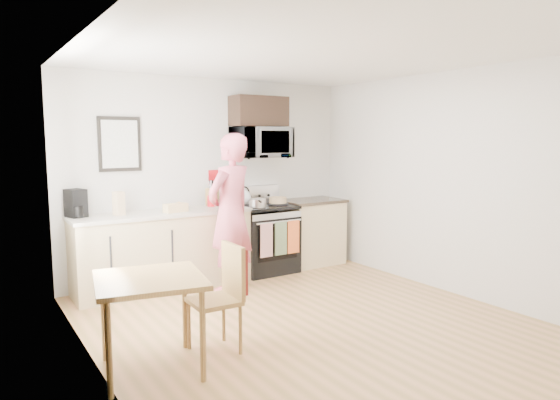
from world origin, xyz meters
TOP-DOWN VIEW (x-y plane):
  - floor at (0.00, 0.00)m, footprint 4.60×4.60m
  - back_wall at (0.00, 2.30)m, footprint 4.00×0.04m
  - left_wall at (-2.00, 0.00)m, footprint 0.04×4.60m
  - right_wall at (2.00, 0.00)m, footprint 0.04×4.60m
  - ceiling at (0.00, 0.00)m, footprint 4.00×4.60m
  - window at (-1.96, 0.80)m, footprint 0.06×1.40m
  - cabinet_left at (-0.80, 2.00)m, footprint 2.10×0.60m
  - countertop_left at (-0.80, 2.00)m, footprint 2.14×0.64m
  - cabinet_right at (1.43, 2.00)m, footprint 0.84×0.60m
  - countertop_right at (1.43, 2.00)m, footprint 0.88×0.64m
  - range at (0.63, 1.98)m, footprint 0.76×0.70m
  - microwave at (0.63, 2.08)m, footprint 0.76×0.51m
  - upper_cabinet at (0.63, 2.12)m, footprint 0.76×0.35m
  - wall_art at (-1.20, 2.28)m, footprint 0.50×0.04m
  - wall_trivet at (0.05, 2.28)m, footprint 0.20×0.02m
  - person at (-0.17, 1.45)m, footprint 0.81×0.68m
  - dining_table at (-1.65, -0.06)m, footprint 0.82×0.82m
  - chair at (-0.95, -0.02)m, footprint 0.44×0.40m
  - knife_block at (-0.06, 2.16)m, footprint 0.17×0.18m
  - utensil_crock at (-0.09, 2.12)m, footprint 0.11×0.11m
  - fruit_bowl at (-0.60, 2.07)m, footprint 0.28×0.28m
  - milk_carton at (-1.31, 2.01)m, footprint 0.13×0.13m
  - coffee_maker at (-1.75, 2.12)m, footprint 0.23×0.29m
  - bread_bag at (-0.67, 1.90)m, footprint 0.30×0.18m
  - cake at (0.80, 1.92)m, footprint 0.29×0.29m
  - kettle at (0.41, 2.16)m, footprint 0.20×0.20m
  - pot at (0.42, 1.81)m, footprint 0.22×0.36m

SIDE VIEW (x-z plane):
  - floor at x=0.00m, z-range 0.00..0.00m
  - range at x=0.63m, z-range -0.14..1.02m
  - cabinet_left at x=-0.80m, z-range 0.00..0.90m
  - cabinet_right at x=1.43m, z-range 0.00..0.90m
  - chair at x=-0.95m, z-range 0.13..1.05m
  - dining_table at x=-1.65m, z-range 0.29..1.04m
  - countertop_left at x=-0.80m, z-range 0.90..0.94m
  - countertop_right at x=1.43m, z-range 0.90..0.94m
  - person at x=-0.17m, z-range 0.00..1.88m
  - cake at x=0.80m, z-range 0.92..1.02m
  - fruit_bowl at x=-0.60m, z-range 0.93..1.03m
  - pot at x=0.42m, z-range 0.93..1.04m
  - bread_bag at x=-0.67m, z-range 0.94..1.04m
  - kettle at x=0.41m, z-range 0.91..1.16m
  - knife_block at x=-0.06m, z-range 0.94..1.17m
  - utensil_crock at x=-0.09m, z-range 0.91..1.24m
  - milk_carton at x=-1.31m, z-range 0.94..1.21m
  - coffee_maker at x=-1.75m, z-range 0.93..1.25m
  - back_wall at x=0.00m, z-range 0.00..2.60m
  - left_wall at x=-2.00m, z-range 0.00..2.60m
  - right_wall at x=2.00m, z-range 0.00..2.60m
  - wall_trivet at x=0.05m, z-range 1.20..1.40m
  - window at x=-1.96m, z-range 0.80..2.30m
  - wall_art at x=-1.20m, z-range 1.43..2.08m
  - microwave at x=0.63m, z-range 1.55..1.97m
  - upper_cabinet at x=0.63m, z-range 1.98..2.38m
  - ceiling at x=0.00m, z-range 2.58..2.62m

